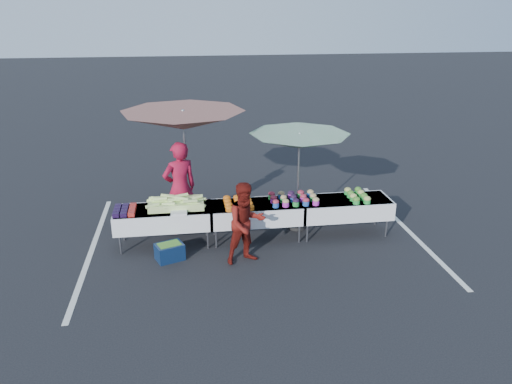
{
  "coord_description": "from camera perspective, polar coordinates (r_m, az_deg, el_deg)",
  "views": [
    {
      "loc": [
        -1.31,
        -9.0,
        4.39
      ],
      "look_at": [
        0.0,
        0.0,
        1.0
      ],
      "focal_mm": 35.0,
      "sensor_mm": 36.0,
      "label": 1
    }
  ],
  "objects": [
    {
      "name": "table_right",
      "position": [
        10.25,
        10.01,
        -1.68
      ],
      "size": [
        1.86,
        0.81,
        0.75
      ],
      "color": "white",
      "rests_on": "ground"
    },
    {
      "name": "potato_cups",
      "position": [
        9.89,
        4.3,
        -0.7
      ],
      "size": [
        0.94,
        0.58,
        0.16
      ],
      "color": "#244FAB",
      "rests_on": "table_right"
    },
    {
      "name": "stripe_left",
      "position": [
        10.19,
        -18.21,
        -6.17
      ],
      "size": [
        0.1,
        5.0,
        0.0
      ],
      "primitive_type": "cube",
      "color": "silver",
      "rests_on": "ground"
    },
    {
      "name": "vendor",
      "position": [
        10.15,
        -8.68,
        0.44
      ],
      "size": [
        0.82,
        0.69,
        1.92
      ],
      "primitive_type": "imported",
      "rotation": [
        0.0,
        0.0,
        3.52
      ],
      "color": "#A21231",
      "rests_on": "ground"
    },
    {
      "name": "table_center",
      "position": [
        9.86,
        -0.0,
        -2.27
      ],
      "size": [
        1.86,
        0.81,
        0.75
      ],
      "color": "white",
      "rests_on": "ground"
    },
    {
      "name": "umbrella_right",
      "position": [
        9.99,
        4.98,
        5.74
      ],
      "size": [
        2.33,
        2.33,
        2.06
      ],
      "rotation": [
        0.0,
        0.0,
        -0.17
      ],
      "color": "black",
      "rests_on": "ground"
    },
    {
      "name": "ground",
      "position": [
        10.1,
        -0.0,
        -5.32
      ],
      "size": [
        80.0,
        80.0,
        0.0
      ],
      "primitive_type": "plane",
      "color": "black"
    },
    {
      "name": "bean_baskets",
      "position": [
        10.24,
        11.49,
        -0.37
      ],
      "size": [
        0.36,
        0.68,
        0.15
      ],
      "color": "green",
      "rests_on": "table_right"
    },
    {
      "name": "stripe_right",
      "position": [
        10.98,
        16.81,
        -4.04
      ],
      "size": [
        0.1,
        5.0,
        0.0
      ],
      "primitive_type": "cube",
      "color": "silver",
      "rests_on": "ground"
    },
    {
      "name": "carrot_bowls",
      "position": [
        9.73,
        -2.03,
        -1.23
      ],
      "size": [
        0.55,
        0.69,
        0.11
      ],
      "color": "#C56115",
      "rests_on": "table_center"
    },
    {
      "name": "plastic_bags",
      "position": [
        9.42,
        -8.81,
        -2.37
      ],
      "size": [
        0.3,
        0.25,
        0.05
      ],
      "primitive_type": "cube",
      "color": "white",
      "rests_on": "table_left"
    },
    {
      "name": "berry_punnets",
      "position": [
        9.71,
        -14.78,
        -2.03
      ],
      "size": [
        0.4,
        0.54,
        0.08
      ],
      "color": "black",
      "rests_on": "table_left"
    },
    {
      "name": "umbrella_left",
      "position": [
        9.98,
        -8.3,
        8.01
      ],
      "size": [
        2.77,
        2.77,
        2.51
      ],
      "rotation": [
        0.0,
        0.0,
        -0.14
      ],
      "color": "black",
      "rests_on": "ground"
    },
    {
      "name": "table_left",
      "position": [
        9.78,
        -10.5,
        -2.82
      ],
      "size": [
        1.86,
        0.81,
        0.75
      ],
      "color": "white",
      "rests_on": "ground"
    },
    {
      "name": "corn_pile",
      "position": [
        9.72,
        -9.08,
        -1.25
      ],
      "size": [
        1.16,
        0.57,
        0.26
      ],
      "color": "#B5E273",
      "rests_on": "table_left"
    },
    {
      "name": "storage_bin",
      "position": [
        9.37,
        -9.84,
        -6.7
      ],
      "size": [
        0.58,
        0.51,
        0.32
      ],
      "rotation": [
        0.0,
        0.0,
        0.37
      ],
      "color": "#0D2041",
      "rests_on": "ground"
    },
    {
      "name": "customer",
      "position": [
        8.91,
        -1.14,
        -3.6
      ],
      "size": [
        0.88,
        0.77,
        1.52
      ],
      "primitive_type": "imported",
      "rotation": [
        0.0,
        0.0,
        0.3
      ],
      "color": "maroon",
      "rests_on": "ground"
    }
  ]
}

